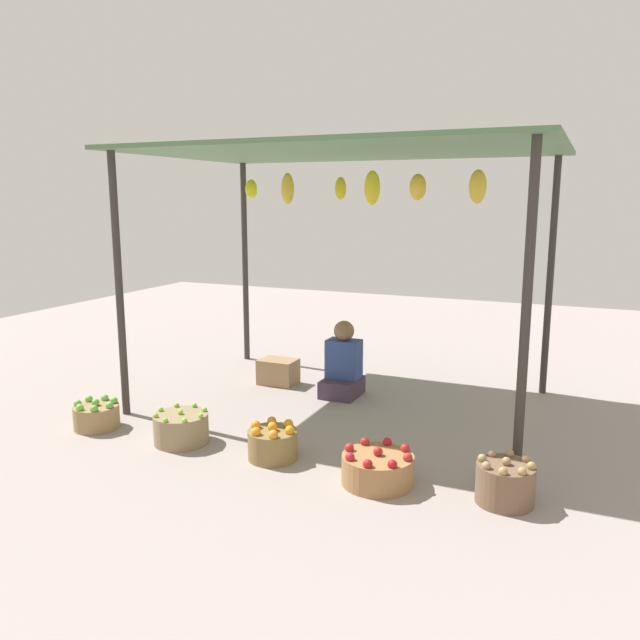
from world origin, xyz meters
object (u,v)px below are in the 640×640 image
at_px(basket_oranges, 273,443).
at_px(wooden_crate_near_vendor, 278,372).
at_px(basket_potatoes, 505,483).
at_px(basket_red_apples, 378,468).
at_px(vendor_person, 343,367).
at_px(basket_green_apples, 96,416).
at_px(basket_limes, 181,428).

bearing_deg(basket_oranges, wooden_crate_near_vendor, 116.11).
bearing_deg(basket_potatoes, basket_red_apples, -175.77).
xyz_separation_m(basket_oranges, basket_red_apples, (0.89, -0.09, -0.01)).
relative_size(vendor_person, basket_green_apples, 1.97).
height_order(basket_oranges, wooden_crate_near_vendor, basket_oranges).
distance_m(basket_oranges, basket_potatoes, 1.77).
relative_size(basket_limes, basket_red_apples, 0.88).
xyz_separation_m(basket_oranges, basket_potatoes, (1.77, -0.03, 0.02)).
relative_size(basket_limes, wooden_crate_near_vendor, 1.13).
height_order(basket_red_apples, basket_potatoes, basket_potatoes).
bearing_deg(vendor_person, basket_oranges, -86.82).
xyz_separation_m(basket_limes, basket_potatoes, (2.62, -0.01, 0.02)).
height_order(basket_green_apples, basket_potatoes, basket_potatoes).
relative_size(basket_green_apples, wooden_crate_near_vendor, 0.98).
xyz_separation_m(vendor_person, wooden_crate_near_vendor, (-0.80, 0.09, -0.16)).
xyz_separation_m(vendor_person, basket_oranges, (0.10, -1.74, -0.17)).
relative_size(basket_green_apples, basket_limes, 0.87).
bearing_deg(wooden_crate_near_vendor, basket_oranges, -63.89).
bearing_deg(wooden_crate_near_vendor, basket_red_apples, -46.98).
height_order(basket_oranges, basket_potatoes, basket_potatoes).
height_order(basket_limes, wooden_crate_near_vendor, basket_limes).
relative_size(basket_green_apples, basket_red_apples, 0.76).
bearing_deg(basket_potatoes, basket_green_apples, -179.91).
xyz_separation_m(vendor_person, basket_red_apples, (0.99, -1.83, -0.19)).
xyz_separation_m(basket_green_apples, basket_limes, (0.89, 0.02, 0.01)).
xyz_separation_m(basket_red_apples, wooden_crate_near_vendor, (-1.79, 1.92, 0.03)).
bearing_deg(vendor_person, wooden_crate_near_vendor, 173.61).
bearing_deg(basket_green_apples, basket_potatoes, 0.09).
relative_size(basket_green_apples, basket_potatoes, 1.01).
height_order(vendor_person, basket_red_apples, vendor_person).
bearing_deg(basket_green_apples, basket_red_apples, -1.28).
bearing_deg(basket_red_apples, basket_green_apples, 178.72).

